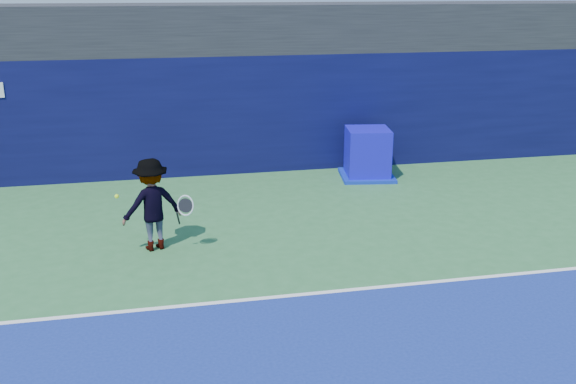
# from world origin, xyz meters

# --- Properties ---
(baseline) EXTENTS (24.00, 0.10, 0.01)m
(baseline) POSITION_xyz_m (0.00, 3.00, 0.01)
(baseline) COLOR white
(baseline) RESTS_ON ground
(stadium_band) EXTENTS (36.00, 3.00, 1.20)m
(stadium_band) POSITION_xyz_m (0.00, 11.50, 3.60)
(stadium_band) COLOR black
(stadium_band) RESTS_ON back_wall_assembly
(back_wall_assembly) EXTENTS (36.00, 1.03, 3.00)m
(back_wall_assembly) POSITION_xyz_m (-0.00, 10.50, 1.50)
(back_wall_assembly) COLOR #090A36
(back_wall_assembly) RESTS_ON ground
(equipment_cart) EXTENTS (1.48, 1.48, 1.25)m
(equipment_cart) POSITION_xyz_m (3.83, 9.05, 0.57)
(equipment_cart) COLOR #140DBF
(equipment_cart) RESTS_ON ground
(tennis_player) EXTENTS (1.37, 0.94, 1.72)m
(tennis_player) POSITION_xyz_m (-1.50, 5.40, 0.86)
(tennis_player) COLOR silver
(tennis_player) RESTS_ON ground
(tennis_ball) EXTENTS (0.08, 0.08, 0.08)m
(tennis_ball) POSITION_xyz_m (-2.10, 5.36, 1.07)
(tennis_ball) COLOR #C5FA1B
(tennis_ball) RESTS_ON ground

